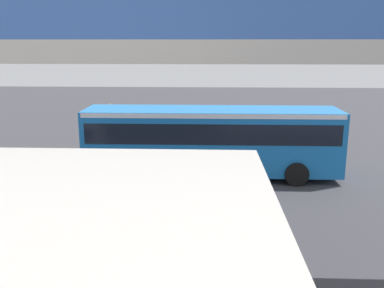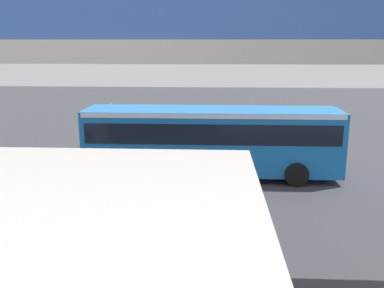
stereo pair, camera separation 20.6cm
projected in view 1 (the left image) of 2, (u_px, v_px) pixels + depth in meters
The scene contains 8 objects.
ground at pixel (185, 169), 20.71m from camera, with size 80.00×80.00×0.00m, color #38383D.
city_bus at pixel (212, 136), 19.28m from camera, with size 11.54×2.85×3.15m.
traffic_sign at pixel (110, 121), 23.11m from camera, with size 0.08×0.60×2.80m.
lane_dash_leftmost at pixel (299, 159), 22.46m from camera, with size 2.00×0.20×0.01m, color silver.
lane_dash_left at pixel (224, 159), 22.62m from camera, with size 2.00×0.20×0.01m, color silver.
lane_dash_centre at pixel (150, 158), 22.78m from camera, with size 2.00×0.20×0.01m, color silver.
lane_dash_right at pixel (77, 157), 22.95m from camera, with size 2.00×0.20×0.01m, color silver.
pedestrian_overpass at pixel (160, 73), 10.09m from camera, with size 25.66×2.60×7.21m.
Camera 1 is at (-1.18, 19.83, 6.02)m, focal length 39.41 mm.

